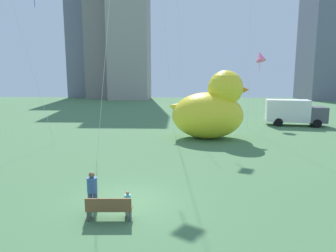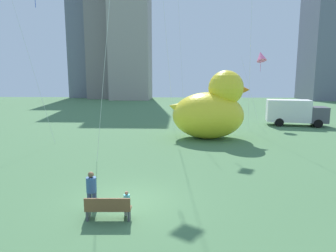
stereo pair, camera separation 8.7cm
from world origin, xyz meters
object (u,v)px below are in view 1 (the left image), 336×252
Objects in this scene: giant_inflatable_duck at (211,110)px; kite_pink at (260,56)px; box_truck at (294,112)px; park_bench at (109,208)px; person_adult at (92,190)px; person_child at (128,202)px.

kite_pink is at bearing 55.21° from giant_inflatable_duck.
box_truck is 7.37m from kite_pink.
box_truck reaches higher than park_bench.
person_child is (1.44, -0.36, -0.34)m from person_adult.
giant_inflatable_duck is at bearing 70.98° from park_bench.
person_adult is at bearing 166.06° from person_child.
kite_pink reaches higher than person_adult.
giant_inflatable_duck is at bearing -124.79° from kite_pink.
kite_pink is at bearing 150.79° from box_truck.
person_child is at bearing 31.52° from park_bench.
kite_pink is (6.52, 9.38, 5.17)m from giant_inflatable_duck.
box_truck is 0.78× the size of kite_pink.
giant_inflatable_duck reaches higher than park_bench.
person_child is 27.71m from kite_pink.
giant_inflatable_duck is 12.54m from kite_pink.
person_child is 26.78m from box_truck.
person_child is 15.79m from giant_inflatable_duck.
person_adult is 1.53m from person_child.
person_adult is at bearing -112.70° from giant_inflatable_duck.
giant_inflatable_duck reaches higher than person_adult.
box_truck is (9.98, 7.44, -1.04)m from giant_inflatable_duck.
giant_inflatable_duck is 0.84× the size of kite_pink.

